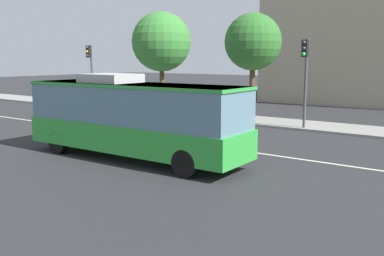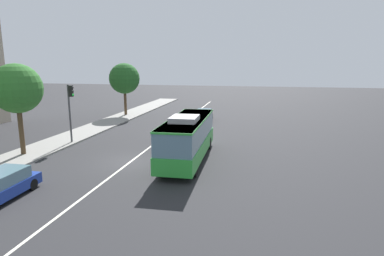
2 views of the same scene
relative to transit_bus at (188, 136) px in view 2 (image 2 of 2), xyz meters
name	(u,v)px [view 2 (image 2 of 2)]	position (x,y,z in m)	size (l,w,h in m)	color
ground_plane	(130,162)	(-1.28, 3.97, -1.81)	(160.00, 160.00, 0.00)	#28282B
sidewalk_kerb	(27,154)	(-1.28, 12.47, -1.74)	(80.00, 3.52, 0.14)	gray
lane_centre_line	(130,162)	(-1.28, 3.97, -1.80)	(76.00, 0.16, 0.01)	silver
transit_bus	(188,136)	(0.00, 0.00, 0.00)	(10.06, 2.76, 3.46)	green
sedan_blue	(0,186)	(-8.79, 8.08, -1.09)	(4.54, 1.90, 1.46)	#1E3899
sedan_beige	(204,115)	(16.30, 1.64, -1.09)	(4.57, 1.98, 1.46)	#C6B793
traffic_light_mid_block	(71,104)	(2.83, 11.05, 1.75)	(0.33, 0.62, 5.20)	#47474C
street_tree_kerbside_left	(124,79)	(18.41, 12.75, 3.15)	(4.03, 4.03, 7.00)	#4C3823
street_tree_kerbside_right	(17,89)	(-1.42, 12.69, 3.33)	(3.70, 3.70, 7.01)	#4C3823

